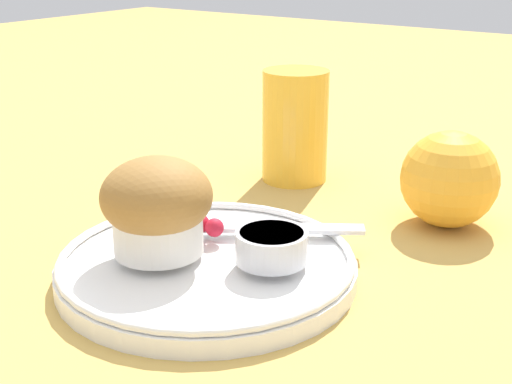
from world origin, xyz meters
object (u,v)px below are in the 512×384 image
object	(u,v)px
orange_fruit	(449,179)
juice_glass	(295,126)
muffin	(157,206)
butter_knife	(262,229)

from	to	relation	value
orange_fruit	juice_glass	bearing A→B (deg)	170.78
muffin	juice_glass	xyz separation A→B (m)	(-0.04, 0.25, 0.00)
butter_knife	juice_glass	size ratio (longest dim) A/B	1.28
muffin	juice_glass	world-z (taller)	juice_glass
muffin	butter_knife	world-z (taller)	muffin
butter_knife	orange_fruit	distance (m)	0.17
muffin	orange_fruit	bearing A→B (deg)	58.02
muffin	juice_glass	size ratio (longest dim) A/B	0.72
muffin	orange_fruit	xyz separation A→B (m)	(0.14, 0.22, -0.01)
orange_fruit	juice_glass	size ratio (longest dim) A/B	0.74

